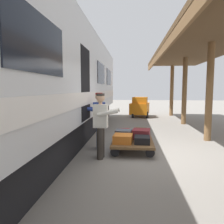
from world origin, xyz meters
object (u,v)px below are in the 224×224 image
Objects in this scene: suitcase_red_plastic at (124,132)px; porter_by_door at (101,123)px; train_car at (34,80)px; baggage_tug at (140,107)px; porter_in_overalls at (98,119)px; suitcase_olive_duffel at (141,132)px; suitcase_orange_carryall at (123,139)px; suitcase_black_hardshell at (142,140)px; suitcase_maroon_trunk at (141,134)px; suitcase_slate_roller at (124,134)px; luggage_cart at (132,140)px.

suitcase_red_plastic is 1.78m from porter_by_door.
baggage_tug is (-3.28, -8.21, -1.43)m from train_car.
train_car is 10.07× the size of porter_in_overalls.
suitcase_olive_duffel is at bearing -150.59° from porter_in_overalls.
porter_by_door is at bearing 39.19° from suitcase_orange_carryall.
suitcase_black_hardshell is at bearing 179.02° from train_car.
suitcase_maroon_trunk is at bearing 88.50° from baggage_tug.
suitcase_slate_roller is 1.26m from porter_by_door.
baggage_tug reaches higher than suitcase_olive_duffel.
suitcase_black_hardshell is 8.27m from baggage_tug.
train_car reaches higher than porter_in_overalls.
suitcase_olive_duffel is at bearing -132.27° from suitcase_slate_roller.
luggage_cart is 3.94× the size of suitcase_orange_carryall.
suitcase_slate_roller is 0.26× the size of baggage_tug.
train_car is 36.88× the size of suitcase_red_plastic.
suitcase_maroon_trunk is at bearing -170.20° from train_car.
suitcase_red_plastic is 0.27× the size of porter_in_overalls.
suitcase_orange_carryall is at bearing 65.56° from suitcase_olive_duffel.
luggage_cart is at bearing -65.56° from suitcase_black_hardshell.
train_car is at bearing 19.92° from suitcase_olive_duffel.
porter_by_door is at bearing 43.72° from suitcase_maroon_trunk.
train_car is 3.51m from suitcase_maroon_trunk.
suitcase_black_hardshell is (0.00, 1.17, 0.00)m from suitcase_olive_duffel.
suitcase_olive_duffel and suitcase_black_hardshell have the same top height.
suitcase_maroon_trunk is at bearing 180.00° from suitcase_slate_roller.
porter_by_door is at bearing 71.39° from suitcase_red_plastic.
train_car is 3.49m from suitcase_black_hardshell.
suitcase_orange_carryall reaches higher than suitcase_black_hardshell.
train_car is 8.06× the size of luggage_cart.
suitcase_maroon_trunk is at bearing -132.27° from suitcase_orange_carryall.
suitcase_maroon_trunk is 0.53m from suitcase_slate_roller.
suitcase_orange_carryall is (-2.55, 0.05, -1.63)m from train_car.
train_car is 10.07× the size of porter_by_door.
train_car is 31.37× the size of suitcase_maroon_trunk.
porter_by_door is (0.54, 0.44, 0.49)m from suitcase_orange_carryall.
suitcase_slate_roller is 0.28× the size of porter_by_door.
suitcase_maroon_trunk reaches higher than suitcase_black_hardshell.
train_car is 2.36m from porter_by_door.
suitcase_red_plastic is 7.14m from baggage_tug.
suitcase_orange_carryall is 0.29× the size of baggage_tug.
baggage_tug is (-0.73, -7.10, 0.23)m from suitcase_red_plastic.
suitcase_olive_duffel is 1.57m from porter_in_overalls.
baggage_tug is (-0.20, -7.10, 0.21)m from suitcase_olive_duffel.
suitcase_maroon_trunk is 0.32× the size of porter_by_door.
porter_in_overalls is at bearing 10.64° from suitcase_slate_roller.
suitcase_orange_carryall is at bearing 84.94° from baggage_tug.
suitcase_slate_roller is at bearing 0.00° from luggage_cart.
suitcase_slate_roller is at bearing -90.00° from suitcase_orange_carryall.
suitcase_orange_carryall is at bearing 178.81° from train_car.
porter_in_overalls reaches higher than suitcase_red_plastic.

